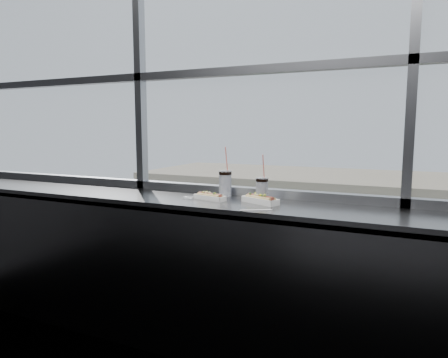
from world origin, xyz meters
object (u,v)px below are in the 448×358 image
at_px(wrapper, 188,197).
at_px(soda_cup_left, 225,182).
at_px(pedestrian_b, 399,283).
at_px(loose_straw, 256,210).
at_px(car_near_a, 118,313).
at_px(car_far_a, 254,283).
at_px(car_near_b, 233,340).
at_px(tree_center, 400,257).
at_px(car_far_b, 425,312).
at_px(hotdog_tray_right, 260,199).
at_px(soda_cup_right, 262,189).
at_px(tree_left, 268,235).
at_px(hotdog_tray_left, 210,197).

bearing_deg(wrapper, soda_cup_left, 48.92).
bearing_deg(pedestrian_b, loose_straw, -91.49).
bearing_deg(loose_straw, car_near_a, 103.58).
bearing_deg(car_far_a, car_near_b, -173.41).
bearing_deg(tree_center, car_far_b, -68.39).
bearing_deg(loose_straw, wrapper, 133.94).
relative_size(car_near_b, pedestrian_b, 3.26).
bearing_deg(car_far_b, wrapper, -179.76).
relative_size(hotdog_tray_right, wrapper, 2.96).
distance_m(hotdog_tray_right, soda_cup_left, 0.37).
distance_m(car_far_a, pedestrian_b, 10.94).
xyz_separation_m(soda_cup_right, wrapper, (-0.51, -0.10, -0.08)).
xyz_separation_m(loose_straw, wrapper, (-0.57, 0.18, 0.01)).
xyz_separation_m(loose_straw, car_far_b, (2.32, 24.50, -10.91)).
distance_m(soda_cup_right, tree_center, 29.58).
bearing_deg(car_far_b, car_near_a, 121.70).
height_order(soda_cup_right, tree_center, soda_cup_right).
bearing_deg(tree_left, car_near_b, -80.33).
xyz_separation_m(hotdog_tray_left, car_far_b, (2.73, 24.29, -10.93)).
distance_m(loose_straw, car_far_b, 26.91).
distance_m(loose_straw, car_far_a, 28.30).
xyz_separation_m(car_far_b, tree_left, (-11.63, 4.00, 2.61)).
xyz_separation_m(pedestrian_b, tree_center, (-0.03, -0.83, 2.30)).
bearing_deg(wrapper, car_far_b, 83.23).
height_order(hotdog_tray_left, pedestrian_b, hotdog_tray_left).
xyz_separation_m(soda_cup_left, wrapper, (-0.19, -0.22, -0.09)).
bearing_deg(tree_center, soda_cup_left, -92.27).
height_order(car_far_b, tree_center, tree_center).
relative_size(loose_straw, tree_center, 0.04).
bearing_deg(loose_straw, soda_cup_left, 105.38).
bearing_deg(car_near_b, hotdog_tray_left, -160.02).
distance_m(hotdog_tray_left, car_far_b, 26.77).
height_order(soda_cup_left, tree_left, soda_cup_left).
xyz_separation_m(wrapper, pedestrian_b, (1.33, 29.15, -11.04)).
distance_m(loose_straw, pedestrian_b, 31.34).
distance_m(soda_cup_left, car_near_b, 20.69).
relative_size(soda_cup_left, tree_center, 0.07).
bearing_deg(pedestrian_b, car_far_b, -72.15).
bearing_deg(car_far_b, car_near_b, 136.87).
height_order(hotdog_tray_right, car_far_b, hotdog_tray_right).
xyz_separation_m(soda_cup_left, tree_center, (1.12, 28.10, -8.83)).
xyz_separation_m(car_near_a, car_far_b, (17.40, 8.00, 0.04)).
distance_m(loose_straw, car_near_b, 21.07).
bearing_deg(loose_straw, tree_center, 59.67).
distance_m(wrapper, pedestrian_b, 31.20).
distance_m(car_far_b, pedestrian_b, 5.08).
bearing_deg(tree_center, tree_left, -180.00).
bearing_deg(soda_cup_right, car_near_b, 113.95).
bearing_deg(tree_left, pedestrian_b, 4.72).
height_order(soda_cup_right, pedestrian_b, soda_cup_right).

